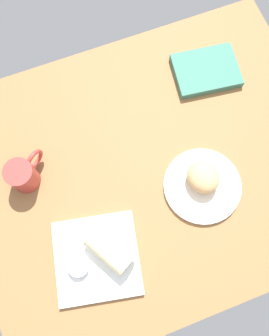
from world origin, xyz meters
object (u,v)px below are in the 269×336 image
scone_pastry (203,178)px  sauce_cup (79,266)px  coffee_mug (23,174)px  square_plate (97,258)px  round_plate (202,186)px  book_stack (206,71)px  breakfast_wrap (109,250)px

scone_pastry → sauce_cup: (41.29, 10.61, -1.65)cm
sauce_cup → coffee_mug: coffee_mug is taller
scone_pastry → square_plate: size_ratio=0.43×
coffee_mug → round_plate: bearing=156.7°
square_plate → round_plate: bearing=-166.6°
coffee_mug → book_stack: bearing=-167.6°
square_plate → sauce_cup: sauce_cup is taller
round_plate → square_plate: bearing=13.4°
round_plate → breakfast_wrap: breakfast_wrap is taller
round_plate → book_stack: 38.38cm
round_plate → book_stack: book_stack is taller
square_plate → breakfast_wrap: 5.89cm
square_plate → sauce_cup: (5.20, 0.48, 2.10)cm
square_plate → breakfast_wrap: bearing=-174.8°
breakfast_wrap → coffee_mug: (15.99, -28.74, -0.04)cm
round_plate → book_stack: bearing=-115.4°
sauce_cup → breakfast_wrap: 9.62cm
round_plate → coffee_mug: (47.72, -20.55, 4.22)cm
breakfast_wrap → book_stack: (-48.19, -42.86, -3.68)cm
round_plate → scone_pastry: size_ratio=2.31×
scone_pastry → square_plate: (36.10, 10.13, -3.76)cm
sauce_cup → breakfast_wrap: bearing=-174.8°
round_plate → scone_pastry: (-0.21, -1.56, 3.86)cm
sauce_cup → coffee_mug: size_ratio=0.49×
breakfast_wrap → coffee_mug: size_ratio=1.10×
scone_pastry → square_plate: scone_pastry is taller
book_stack → sauce_cup: bearing=37.2°
sauce_cup → coffee_mug: bearing=-77.4°
breakfast_wrap → sauce_cup: bearing=156.1°
scone_pastry → coffee_mug: (47.93, -18.98, 0.36)cm
breakfast_wrap → round_plate: bearing=-14.7°
sauce_cup → square_plate: bearing=-174.8°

